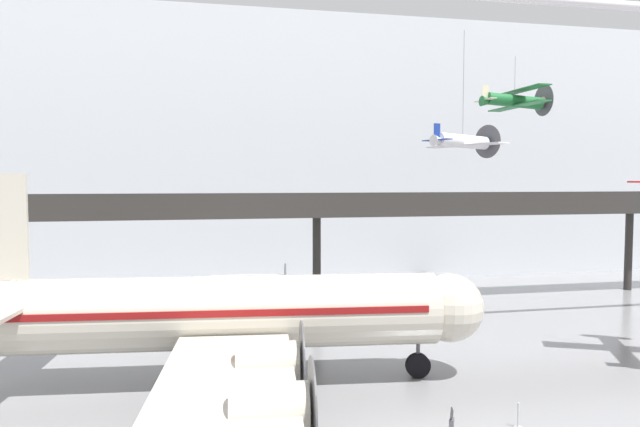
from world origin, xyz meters
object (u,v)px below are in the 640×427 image
object	(u,v)px
suspended_plane_green_biplane	(515,101)
info_sign_pedestal	(452,424)
stanchion_barrier	(518,420)
airliner_silver_main	(218,314)
suspended_plane_white_twin	(463,142)

from	to	relation	value
suspended_plane_green_biplane	info_sign_pedestal	bearing A→B (deg)	-126.70
stanchion_barrier	suspended_plane_green_biplane	bearing A→B (deg)	60.30
airliner_silver_main	stanchion_barrier	distance (m)	14.80
suspended_plane_green_biplane	stanchion_barrier	world-z (taller)	suspended_plane_green_biplane
suspended_plane_green_biplane	stanchion_barrier	xyz separation A→B (m)	(-14.01, -24.57, -17.06)
airliner_silver_main	info_sign_pedestal	distance (m)	12.44
suspended_plane_white_twin	stanchion_barrier	world-z (taller)	suspended_plane_white_twin
stanchion_barrier	info_sign_pedestal	distance (m)	3.06
stanchion_barrier	suspended_plane_white_twin	bearing A→B (deg)	72.06
info_sign_pedestal	airliner_silver_main	bearing A→B (deg)	172.04
suspended_plane_green_biplane	suspended_plane_white_twin	bearing A→B (deg)	-140.27
suspended_plane_green_biplane	airliner_silver_main	bearing A→B (deg)	-149.26
suspended_plane_white_twin	stanchion_barrier	size ratio (longest dim) A/B	8.37
suspended_plane_green_biplane	suspended_plane_white_twin	world-z (taller)	suspended_plane_green_biplane
suspended_plane_green_biplane	info_sign_pedestal	distance (m)	34.46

